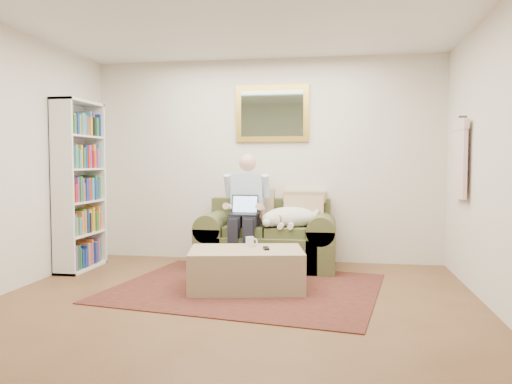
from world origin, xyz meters
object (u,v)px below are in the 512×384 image
(sofa, at_px, (267,244))
(sleeping_dog, at_px, (291,217))
(ottoman, at_px, (246,269))
(coffee_mug, at_px, (250,242))
(bookshelf, at_px, (79,186))
(seated_man, at_px, (245,212))
(laptop, at_px, (244,209))

(sofa, bearing_deg, sleeping_dog, -15.74)
(ottoman, distance_m, coffee_mug, 0.30)
(sleeping_dog, xyz_separation_m, bookshelf, (-2.49, -0.37, 0.37))
(sleeping_dog, relative_size, ottoman, 0.60)
(seated_man, height_order, bookshelf, bookshelf)
(seated_man, bearing_deg, bookshelf, -171.21)
(sleeping_dog, distance_m, ottoman, 1.15)
(seated_man, distance_m, ottoman, 1.07)
(seated_man, bearing_deg, ottoman, -78.77)
(seated_man, xyz_separation_m, bookshelf, (-1.95, -0.30, 0.31))
(sofa, relative_size, seated_man, 1.19)
(seated_man, bearing_deg, laptop, -90.00)
(sofa, distance_m, bookshelf, 2.35)
(laptop, relative_size, ottoman, 0.28)
(sofa, xyz_separation_m, laptop, (-0.25, -0.21, 0.44))
(sofa, bearing_deg, coffee_mug, -93.25)
(sofa, xyz_separation_m, ottoman, (-0.06, -1.09, -0.08))
(sleeping_dog, bearing_deg, laptop, -166.36)
(laptop, bearing_deg, sofa, 41.02)
(bookshelf, bearing_deg, coffee_mug, -12.41)
(sofa, distance_m, laptop, 0.55)
(sofa, relative_size, ottoman, 1.46)
(seated_man, relative_size, coffee_mug, 13.76)
(seated_man, distance_m, coffee_mug, 0.83)
(sleeping_dog, xyz_separation_m, ottoman, (-0.35, -1.00, -0.42))
(laptop, relative_size, sleeping_dog, 0.47)
(sleeping_dog, distance_m, bookshelf, 2.54)
(seated_man, relative_size, laptop, 4.33)
(sofa, xyz_separation_m, sleeping_dog, (0.29, -0.08, 0.34))
(coffee_mug, height_order, bookshelf, bookshelf)
(sofa, distance_m, coffee_mug, 0.94)
(laptop, xyz_separation_m, ottoman, (0.19, -0.87, -0.52))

